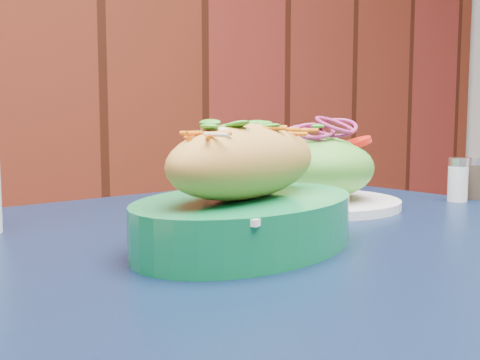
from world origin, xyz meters
TOP-DOWN VIEW (x-y plane):
  - cafe_table at (0.02, 1.64)m, footprint 0.83×0.83m
  - banh_mi_basket at (-0.07, 1.63)m, footprint 0.33×0.27m
  - salad_plate at (0.16, 1.77)m, footprint 0.24×0.24m
  - salt_shaker at (0.37, 1.68)m, footprint 0.03×0.03m
  - pepper_shaker at (0.41, 1.68)m, footprint 0.03×0.03m

SIDE VIEW (x-z plane):
  - cafe_table at x=0.02m, z-range 0.29..1.04m
  - salt_shaker at x=0.37m, z-range 0.75..0.82m
  - pepper_shaker at x=0.41m, z-range 0.75..0.82m
  - salad_plate at x=0.16m, z-range 0.74..0.86m
  - banh_mi_basket at x=-0.07m, z-range 0.73..0.87m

